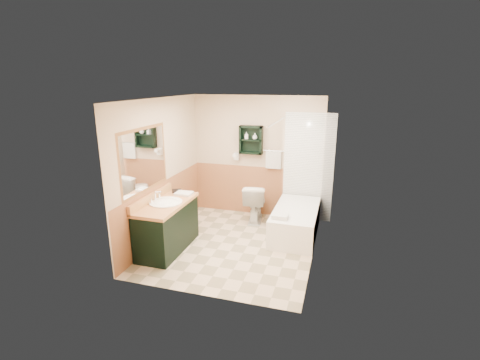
# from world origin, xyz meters

# --- Properties ---
(floor) EXTENTS (3.00, 3.00, 0.00)m
(floor) POSITION_xyz_m (0.00, 0.00, 0.00)
(floor) COLOR beige
(floor) RESTS_ON ground
(back_wall) EXTENTS (2.60, 0.04, 2.40)m
(back_wall) POSITION_xyz_m (0.00, 1.52, 1.20)
(back_wall) COLOR beige
(back_wall) RESTS_ON ground
(left_wall) EXTENTS (0.04, 3.00, 2.40)m
(left_wall) POSITION_xyz_m (-1.32, 0.00, 1.20)
(left_wall) COLOR beige
(left_wall) RESTS_ON ground
(right_wall) EXTENTS (0.04, 3.00, 2.40)m
(right_wall) POSITION_xyz_m (1.32, 0.00, 1.20)
(right_wall) COLOR beige
(right_wall) RESTS_ON ground
(ceiling) EXTENTS (2.60, 3.00, 0.04)m
(ceiling) POSITION_xyz_m (0.00, 0.00, 2.42)
(ceiling) COLOR white
(ceiling) RESTS_ON back_wall
(wainscot_left) EXTENTS (2.98, 2.98, 1.00)m
(wainscot_left) POSITION_xyz_m (-1.29, 0.00, 0.50)
(wainscot_left) COLOR #BB764C
(wainscot_left) RESTS_ON left_wall
(wainscot_back) EXTENTS (2.58, 2.58, 1.00)m
(wainscot_back) POSITION_xyz_m (0.00, 1.49, 0.50)
(wainscot_back) COLOR #BB764C
(wainscot_back) RESTS_ON back_wall
(mirror_frame) EXTENTS (1.30, 1.30, 1.00)m
(mirror_frame) POSITION_xyz_m (-1.27, -0.55, 1.50)
(mirror_frame) COLOR brown
(mirror_frame) RESTS_ON left_wall
(mirror_glass) EXTENTS (1.20, 1.20, 0.90)m
(mirror_glass) POSITION_xyz_m (-1.27, -0.55, 1.50)
(mirror_glass) COLOR white
(mirror_glass) RESTS_ON left_wall
(tile_right) EXTENTS (1.50, 1.50, 2.10)m
(tile_right) POSITION_xyz_m (1.28, 0.75, 1.05)
(tile_right) COLOR white
(tile_right) RESTS_ON right_wall
(tile_back) EXTENTS (0.95, 0.95, 2.10)m
(tile_back) POSITION_xyz_m (1.03, 1.48, 1.05)
(tile_back) COLOR white
(tile_back) RESTS_ON back_wall
(tile_accent) EXTENTS (1.50, 1.50, 0.10)m
(tile_accent) POSITION_xyz_m (1.27, 0.75, 1.90)
(tile_accent) COLOR #144829
(tile_accent) RESTS_ON right_wall
(wall_shelf) EXTENTS (0.45, 0.15, 0.55)m
(wall_shelf) POSITION_xyz_m (-0.10, 1.41, 1.55)
(wall_shelf) COLOR black
(wall_shelf) RESTS_ON back_wall
(hair_dryer) EXTENTS (0.10, 0.24, 0.18)m
(hair_dryer) POSITION_xyz_m (-0.40, 1.43, 1.20)
(hair_dryer) COLOR white
(hair_dryer) RESTS_ON back_wall
(towel_bar) EXTENTS (0.40, 0.06, 0.40)m
(towel_bar) POSITION_xyz_m (0.35, 1.45, 1.35)
(towel_bar) COLOR silver
(towel_bar) RESTS_ON back_wall
(curtain_rod) EXTENTS (0.03, 1.60, 0.03)m
(curtain_rod) POSITION_xyz_m (0.53, 0.75, 2.00)
(curtain_rod) COLOR silver
(curtain_rod) RESTS_ON back_wall
(shower_curtain) EXTENTS (1.05, 1.05, 1.70)m
(shower_curtain) POSITION_xyz_m (0.53, 0.92, 1.15)
(shower_curtain) COLOR beige
(shower_curtain) RESTS_ON curtain_rod
(vanity) EXTENTS (0.59, 1.27, 0.80)m
(vanity) POSITION_xyz_m (-0.99, -0.46, 0.40)
(vanity) COLOR black
(vanity) RESTS_ON ground
(bathtub) EXTENTS (0.75, 1.50, 0.50)m
(bathtub) POSITION_xyz_m (0.93, 0.68, 0.25)
(bathtub) COLOR white
(bathtub) RESTS_ON ground
(toilet) EXTENTS (0.51, 0.80, 0.74)m
(toilet) POSITION_xyz_m (0.07, 1.13, 0.37)
(toilet) COLOR white
(toilet) RESTS_ON ground
(counter_towel) EXTENTS (0.28, 0.22, 0.04)m
(counter_towel) POSITION_xyz_m (-0.89, -0.01, 0.82)
(counter_towel) COLOR silver
(counter_towel) RESTS_ON vanity
(vanity_book) EXTENTS (0.15, 0.09, 0.21)m
(vanity_book) POSITION_xyz_m (-1.16, 0.07, 0.91)
(vanity_book) COLOR black
(vanity_book) RESTS_ON vanity
(tub_towel) EXTENTS (0.25, 0.21, 0.07)m
(tub_towel) POSITION_xyz_m (0.73, 0.16, 0.53)
(tub_towel) COLOR silver
(tub_towel) RESTS_ON bathtub
(soap_bottle_a) EXTENTS (0.10, 0.15, 0.06)m
(soap_bottle_a) POSITION_xyz_m (-0.19, 1.40, 1.60)
(soap_bottle_a) COLOR white
(soap_bottle_a) RESTS_ON wall_shelf
(soap_bottle_b) EXTENTS (0.12, 0.14, 0.10)m
(soap_bottle_b) POSITION_xyz_m (-0.02, 1.40, 1.61)
(soap_bottle_b) COLOR white
(soap_bottle_b) RESTS_ON wall_shelf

